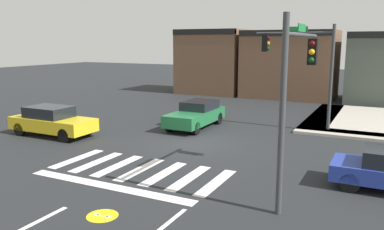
{
  "coord_description": "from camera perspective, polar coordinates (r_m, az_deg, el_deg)",
  "views": [
    {
      "loc": [
        8.4,
        -16.71,
        4.92
      ],
      "look_at": [
        -0.59,
        1.23,
        1.17
      ],
      "focal_mm": 36.56,
      "sensor_mm": 36.0,
      "label": 1
    }
  ],
  "objects": [
    {
      "name": "car_green",
      "position": [
        22.83,
        0.61,
        0.11
      ],
      "size": [
        1.87,
        4.63,
        1.5
      ],
      "rotation": [
        0.0,
        0.0,
        -1.57
      ],
      "color": "#1E6638",
      "rests_on": "ground_plane"
    },
    {
      "name": "crosswalk_near",
      "position": [
        15.61,
        -7.57,
        -7.87
      ],
      "size": [
        6.93,
        2.96,
        0.01
      ],
      "color": "silver",
      "rests_on": "ground_plane"
    },
    {
      "name": "ground_plane",
      "position": [
        19.33,
        -0.06,
        -4.16
      ],
      "size": [
        120.0,
        120.0,
        0.0
      ],
      "primitive_type": "plane",
      "color": "#232628"
    },
    {
      "name": "storefront_row",
      "position": [
        36.3,
        14.76,
        7.17
      ],
      "size": [
        21.87,
        6.02,
        6.1
      ],
      "color": "brown",
      "rests_on": "ground_plane"
    },
    {
      "name": "car_yellow",
      "position": [
        22.08,
        -19.75,
        -0.82
      ],
      "size": [
        4.66,
        1.87,
        1.56
      ],
      "rotation": [
        0.0,
        0.0,
        3.14
      ],
      "color": "gold",
      "rests_on": "ground_plane"
    },
    {
      "name": "bike_detector_marking",
      "position": [
        11.89,
        -12.94,
        -14.13
      ],
      "size": [
        0.92,
        0.92,
        0.01
      ],
      "color": "yellow",
      "rests_on": "ground_plane"
    },
    {
      "name": "traffic_signal_southeast",
      "position": [
        12.8,
        15.18,
        5.51
      ],
      "size": [
        0.32,
        4.77,
        5.71
      ],
      "rotation": [
        0.0,
        0.0,
        1.57
      ],
      "color": "#383A3D",
      "rests_on": "ground_plane"
    },
    {
      "name": "traffic_signal_northeast",
      "position": [
        22.83,
        15.77,
        7.94
      ],
      "size": [
        4.35,
        0.32,
        5.88
      ],
      "rotation": [
        0.0,
        0.0,
        3.14
      ],
      "color": "#383A3D",
      "rests_on": "ground_plane"
    }
  ]
}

